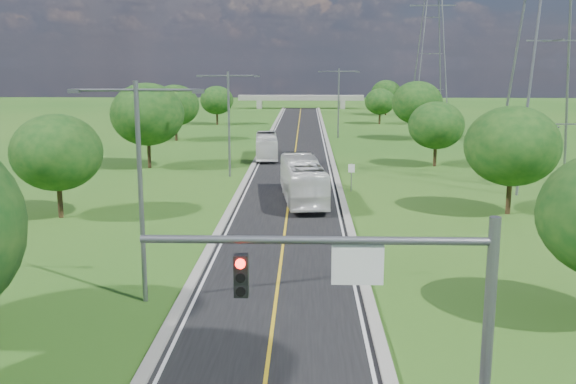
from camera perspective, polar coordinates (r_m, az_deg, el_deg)
name	(u,v)px	position (r m, az deg, el deg)	size (l,w,h in m)	color
ground	(295,155)	(76.49, 0.61, 3.31)	(260.00, 260.00, 0.00)	#245A19
road	(296,148)	(82.43, 0.69, 3.91)	(8.00, 150.00, 0.06)	black
curb_left	(263,147)	(82.60, -2.27, 3.97)	(0.50, 150.00, 0.22)	gray
curb_right	(329,148)	(82.46, 3.65, 3.95)	(0.50, 150.00, 0.22)	gray
signal_mast	(401,308)	(16.00, 10.06, -10.15)	(8.54, 0.33, 7.20)	slate
speed_limit_sign	(351,173)	(54.61, 5.66, 1.69)	(0.55, 0.09, 2.40)	slate
overpass	(301,98)	(155.95, 1.15, 8.31)	(30.00, 3.00, 3.20)	gray
streetlight_near_left	(140,174)	(29.08, -13.04, 1.61)	(5.90, 0.25, 10.00)	slate
streetlight_mid_left	(229,115)	(61.35, -5.29, 6.85)	(5.90, 0.25, 10.00)	slate
streetlight_far_right	(339,97)	(93.96, 4.52, 8.42)	(5.90, 0.25, 10.00)	slate
power_tower_near	(555,23)	(59.51, 22.61, 13.68)	(9.00, 6.40, 28.00)	slate
power_tower_far	(431,46)	(133.06, 12.62, 12.52)	(9.00, 6.40, 28.00)	slate
tree_lb	(57,152)	(47.43, -19.87, 3.32)	(6.30, 6.30, 7.33)	black
tree_lc	(147,114)	(67.92, -12.39, 6.76)	(7.56, 7.56, 8.79)	black
tree_ld	(175,105)	(91.76, -9.99, 7.59)	(6.72, 6.72, 7.82)	black
tree_le	(217,100)	(115.00, -6.35, 8.11)	(5.88, 5.88, 6.84)	black
tree_rb	(512,146)	(48.36, 19.30, 3.87)	(6.72, 6.72, 7.82)	black
tree_rc	(436,125)	(69.38, 13.04, 5.79)	(5.88, 5.88, 6.84)	black
tree_rd	(417,103)	(93.21, 11.41, 7.79)	(7.14, 7.14, 8.30)	black
tree_re	(380,102)	(116.66, 8.19, 7.96)	(5.46, 5.46, 6.35)	black
tree_rf	(386,93)	(136.87, 8.72, 8.69)	(6.30, 6.30, 7.33)	black
bus_outbound	(303,180)	(50.33, 1.32, 1.05)	(2.78, 11.88, 3.31)	white
bus_inbound	(266,146)	(73.50, -1.93, 4.11)	(2.34, 10.01, 2.79)	white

